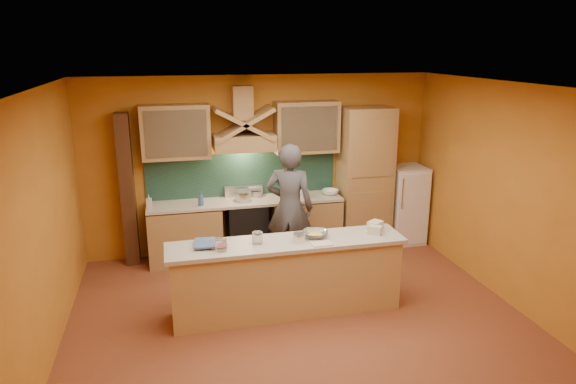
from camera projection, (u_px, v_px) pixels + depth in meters
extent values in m
cube|color=brown|center=(301.00, 322.00, 6.21)|extent=(5.50, 5.00, 0.01)
cube|color=white|center=(302.00, 87.00, 5.44)|extent=(5.50, 5.00, 0.01)
cube|color=#C17725|center=(261.00, 165.00, 8.16)|extent=(5.50, 0.02, 2.80)
cube|color=#C17725|center=(396.00, 325.00, 3.49)|extent=(5.50, 0.02, 2.80)
cube|color=#C17725|center=(40.00, 232.00, 5.21)|extent=(0.02, 5.00, 2.80)
cube|color=#C17725|center=(513.00, 196.00, 6.44)|extent=(0.02, 5.00, 2.80)
cube|color=#AB834E|center=(185.00, 235.00, 7.87)|extent=(1.10, 0.60, 0.86)
cube|color=#AB834E|center=(305.00, 225.00, 8.29)|extent=(1.10, 0.60, 0.86)
cube|color=beige|center=(246.00, 201.00, 7.95)|extent=(3.00, 0.62, 0.04)
cube|color=black|center=(247.00, 228.00, 8.07)|extent=(0.60, 0.58, 0.90)
cube|color=#1A3A31|center=(243.00, 175.00, 8.12)|extent=(3.00, 0.03, 0.70)
cube|color=#AB834E|center=(244.00, 142.00, 7.74)|extent=(0.92, 0.50, 0.24)
cube|color=#AB834E|center=(242.00, 103.00, 7.68)|extent=(0.30, 0.30, 0.50)
cube|color=#AB834E|center=(176.00, 132.00, 7.54)|extent=(1.00, 0.35, 0.80)
cube|color=#AB834E|center=(307.00, 127.00, 7.99)|extent=(1.00, 0.35, 0.80)
cube|color=#AB834E|center=(365.00, 178.00, 8.32)|extent=(0.80, 0.60, 2.30)
cube|color=white|center=(405.00, 204.00, 8.62)|extent=(0.58, 0.60, 1.30)
cube|color=#472816|center=(128.00, 190.00, 7.63)|extent=(0.20, 0.30, 2.30)
cube|color=tan|center=(287.00, 279.00, 6.34)|extent=(2.80, 0.55, 0.88)
cube|color=beige|center=(287.00, 243.00, 6.21)|extent=(2.90, 0.62, 0.05)
imported|color=#4C4C51|center=(290.00, 208.00, 7.47)|extent=(0.82, 0.69, 1.90)
cylinder|color=silver|center=(243.00, 197.00, 7.90)|extent=(0.28, 0.28, 0.15)
cylinder|color=#B4B4BB|center=(256.00, 194.00, 8.11)|extent=(0.20, 0.20, 0.12)
imported|color=beige|center=(149.00, 201.00, 7.59)|extent=(0.09, 0.09, 0.18)
imported|color=#365696|center=(201.00, 199.00, 7.63)|extent=(0.10, 0.10, 0.22)
imported|color=white|center=(330.00, 192.00, 8.22)|extent=(0.31, 0.31, 0.08)
cube|color=white|center=(300.00, 194.00, 8.12)|extent=(0.30, 0.26, 0.09)
imported|color=#B44043|center=(205.00, 246.00, 6.01)|extent=(0.34, 0.37, 0.03)
imported|color=#425C91|center=(194.00, 244.00, 6.04)|extent=(0.27, 0.35, 0.03)
cylinder|color=silver|center=(221.00, 245.00, 5.89)|extent=(0.15, 0.15, 0.14)
cylinder|color=silver|center=(257.00, 238.00, 6.12)|extent=(0.16, 0.16, 0.14)
cube|color=white|center=(299.00, 239.00, 6.16)|extent=(0.14, 0.14, 0.09)
imported|color=silver|center=(315.00, 234.00, 6.33)|extent=(0.38, 0.38, 0.08)
cube|color=beige|center=(322.00, 244.00, 6.11)|extent=(0.24, 0.19, 0.02)
cube|color=beige|center=(375.00, 226.00, 6.57)|extent=(0.22, 0.21, 0.11)
cube|color=beige|center=(375.00, 230.00, 6.44)|extent=(0.21, 0.21, 0.10)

